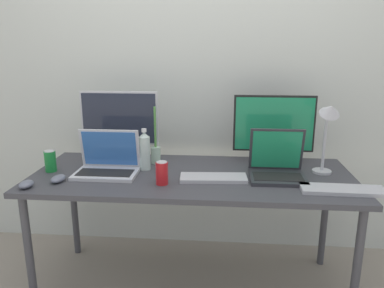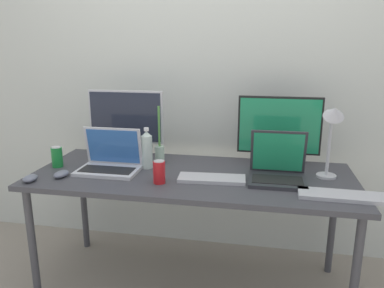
{
  "view_description": "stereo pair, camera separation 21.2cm",
  "coord_description": "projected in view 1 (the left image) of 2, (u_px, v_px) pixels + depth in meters",
  "views": [
    {
      "loc": [
        0.17,
        -2.05,
        1.46
      ],
      "look_at": [
        0.0,
        0.0,
        0.92
      ],
      "focal_mm": 35.0,
      "sensor_mm": 36.0,
      "label": 1
    },
    {
      "loc": [
        0.39,
        -2.02,
        1.46
      ],
      "look_at": [
        0.0,
        0.0,
        0.92
      ],
      "focal_mm": 35.0,
      "sensor_mm": 36.0,
      "label": 2
    }
  ],
  "objects": [
    {
      "name": "keyboard_main",
      "position": [
        213.0,
        178.0,
        2.08
      ],
      "size": [
        0.38,
        0.16,
        0.02
      ],
      "primitive_type": "cube",
      "rotation": [
        0.0,
        0.0,
        0.06
      ],
      "color": "#B2B2B7",
      "rests_on": "work_desk"
    },
    {
      "name": "ground_plane",
      "position": [
        192.0,
        285.0,
        2.36
      ],
      "size": [
        16.0,
        16.0,
        0.0
      ],
      "primitive_type": "plane",
      "color": "gray"
    },
    {
      "name": "laptop_secondary",
      "position": [
        277.0,
        166.0,
        2.11
      ],
      "size": [
        0.31,
        0.26,
        0.27
      ],
      "color": "#2D2D33",
      "rests_on": "work_desk"
    },
    {
      "name": "soda_can_by_laptop",
      "position": [
        50.0,
        161.0,
        2.2
      ],
      "size": [
        0.07,
        0.07,
        0.13
      ],
      "color": "#197F33",
      "rests_on": "work_desk"
    },
    {
      "name": "mouse_by_keyboard",
      "position": [
        26.0,
        184.0,
        1.96
      ],
      "size": [
        0.07,
        0.1,
        0.04
      ],
      "primitive_type": "ellipsoid",
      "rotation": [
        0.0,
        0.0,
        -0.03
      ],
      "color": "slate",
      "rests_on": "work_desk"
    },
    {
      "name": "bamboo_vase",
      "position": [
        156.0,
        152.0,
        2.35
      ],
      "size": [
        0.06,
        0.06,
        0.36
      ],
      "color": "#B2D1B7",
      "rests_on": "work_desk"
    },
    {
      "name": "keyboard_aux",
      "position": [
        343.0,
        190.0,
        1.91
      ],
      "size": [
        0.43,
        0.15,
        0.02
      ],
      "primitive_type": "cube",
      "rotation": [
        0.0,
        0.0,
        -0.03
      ],
      "color": "#B2B2B7",
      "rests_on": "work_desk"
    },
    {
      "name": "soda_can_near_keyboard",
      "position": [
        162.0,
        173.0,
        2.0
      ],
      "size": [
        0.07,
        0.07,
        0.13
      ],
      "color": "red",
      "rests_on": "work_desk"
    },
    {
      "name": "water_bottle",
      "position": [
        145.0,
        151.0,
        2.23
      ],
      "size": [
        0.07,
        0.07,
        0.25
      ],
      "color": "silver",
      "rests_on": "work_desk"
    },
    {
      "name": "desk_lamp",
      "position": [
        328.0,
        124.0,
        2.08
      ],
      "size": [
        0.11,
        0.18,
        0.44
      ],
      "color": "#B7B7BC",
      "rests_on": "work_desk"
    },
    {
      "name": "mouse_by_laptop",
      "position": [
        58.0,
        179.0,
        2.04
      ],
      "size": [
        0.08,
        0.11,
        0.04
      ],
      "primitive_type": "ellipsoid",
      "rotation": [
        0.0,
        0.0,
        -0.13
      ],
      "color": "slate",
      "rests_on": "work_desk"
    },
    {
      "name": "monitor_left",
      "position": [
        120.0,
        123.0,
        2.39
      ],
      "size": [
        0.5,
        0.2,
        0.44
      ],
      "color": "silver",
      "rests_on": "work_desk"
    },
    {
      "name": "work_desk",
      "position": [
        192.0,
        183.0,
        2.19
      ],
      "size": [
        1.85,
        0.75,
        0.74
      ],
      "color": "#424247",
      "rests_on": "ground"
    },
    {
      "name": "monitor_center",
      "position": [
        274.0,
        127.0,
        2.33
      ],
      "size": [
        0.5,
        0.19,
        0.43
      ],
      "color": "black",
      "rests_on": "work_desk"
    },
    {
      "name": "laptop_silver",
      "position": [
        108.0,
        164.0,
        2.17
      ],
      "size": [
        0.35,
        0.24,
        0.25
      ],
      "color": "silver",
      "rests_on": "work_desk"
    },
    {
      "name": "wall_back",
      "position": [
        199.0,
        70.0,
        2.6
      ],
      "size": [
        7.0,
        0.08,
        2.6
      ],
      "primitive_type": "cube",
      "color": "silver",
      "rests_on": "ground"
    }
  ]
}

